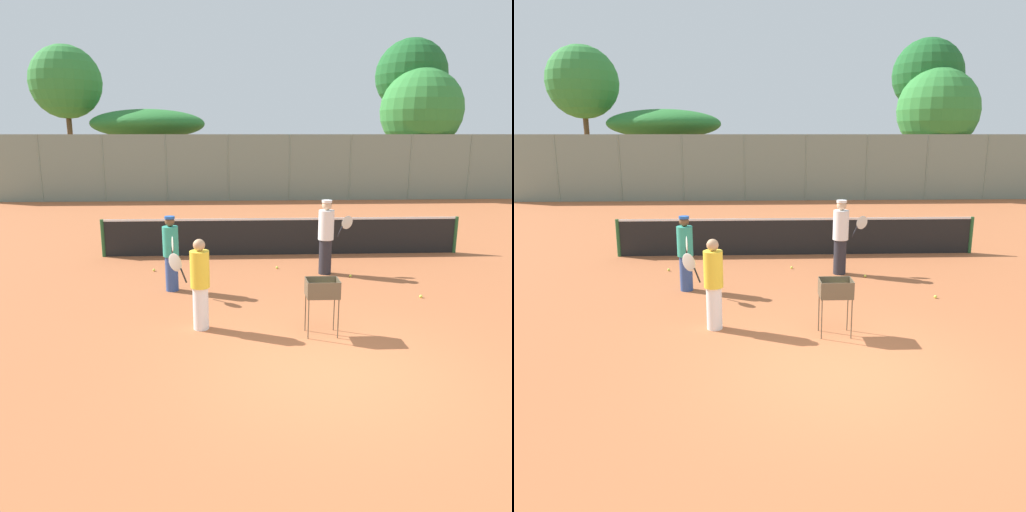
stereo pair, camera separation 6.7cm
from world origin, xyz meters
TOP-DOWN VIEW (x-y plane):
  - ground_plane at (0.00, 0.00)m, footprint 80.00×80.00m
  - tennis_net at (0.00, 7.25)m, footprint 10.27×0.10m
  - back_fence at (0.00, 19.24)m, footprint 28.56×0.08m
  - tree_0 at (-10.62, 23.08)m, footprint 3.97×3.97m
  - tree_1 at (8.98, 21.10)m, footprint 4.45×4.45m
  - tree_2 at (8.84, 22.72)m, footprint 4.02×4.02m
  - tree_3 at (-6.12, 22.84)m, footprint 6.41×6.41m
  - player_white_outfit at (-2.02, 1.70)m, footprint 0.80×0.56m
  - player_red_cap at (0.88, 5.19)m, footprint 0.93×0.38m
  - player_yellow_shirt at (-2.78, 3.98)m, footprint 0.35×0.89m
  - ball_cart at (0.10, 1.33)m, footprint 0.56×0.41m
  - tennis_ball_0 at (1.44, 4.84)m, footprint 0.07×0.07m
  - tennis_ball_1 at (-0.28, 5.70)m, footprint 0.07×0.07m
  - tennis_ball_2 at (-3.44, 5.62)m, footprint 0.07×0.07m
  - tennis_ball_3 at (0.52, 4.24)m, footprint 0.07×0.07m
  - tennis_ball_4 at (2.58, 3.20)m, footprint 0.07×0.07m
  - parked_car at (0.98, 22.37)m, footprint 4.20×1.70m

SIDE VIEW (x-z plane):
  - ground_plane at x=0.00m, z-range 0.00..0.00m
  - tennis_ball_0 at x=1.44m, z-range 0.00..0.07m
  - tennis_ball_1 at x=-0.28m, z-range 0.00..0.07m
  - tennis_ball_2 at x=-3.44m, z-range 0.00..0.07m
  - tennis_ball_3 at x=0.52m, z-range 0.00..0.07m
  - tennis_ball_4 at x=2.58m, z-range 0.00..0.07m
  - tennis_net at x=0.00m, z-range 0.02..1.09m
  - parked_car at x=0.98m, z-range -0.14..1.46m
  - ball_cart at x=0.10m, z-range 0.27..1.27m
  - player_white_outfit at x=-2.02m, z-range 0.02..1.67m
  - player_yellow_shirt at x=-2.78m, z-range 0.03..1.71m
  - player_red_cap at x=0.88m, z-range 0.03..1.88m
  - back_fence at x=0.00m, z-range 0.00..3.37m
  - tree_3 at x=-6.12m, z-range 1.54..6.29m
  - tree_1 at x=8.98m, z-range 1.18..8.03m
  - tree_0 at x=-10.62m, z-range 2.08..10.27m
  - tree_2 at x=8.84m, z-range 2.23..10.84m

